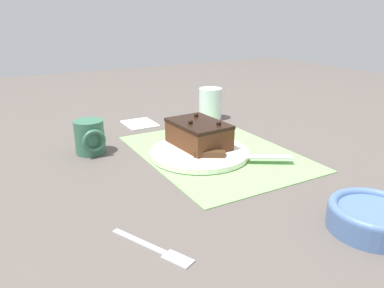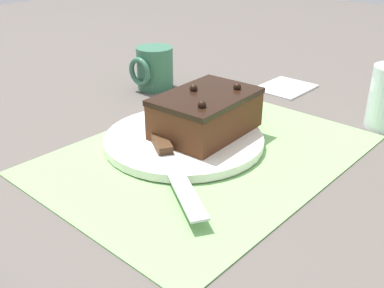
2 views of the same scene
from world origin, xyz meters
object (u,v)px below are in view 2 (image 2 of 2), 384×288
(chocolate_cake, at_px, (206,113))
(serving_knife, at_px, (167,154))
(coffee_mug, at_px, (154,68))
(cake_plate, at_px, (182,140))

(chocolate_cake, relative_size, serving_knife, 0.80)
(serving_knife, bearing_deg, chocolate_cake, -139.47)
(serving_knife, height_order, coffee_mug, coffee_mug)
(chocolate_cake, bearing_deg, cake_plate, -23.62)
(cake_plate, distance_m, chocolate_cake, 0.05)
(cake_plate, xyz_separation_m, coffee_mug, (-0.15, -0.22, 0.03))
(cake_plate, height_order, chocolate_cake, chocolate_cake)
(chocolate_cake, distance_m, serving_knife, 0.10)
(chocolate_cake, height_order, coffee_mug, chocolate_cake)
(cake_plate, height_order, serving_knife, serving_knife)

